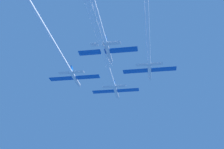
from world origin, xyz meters
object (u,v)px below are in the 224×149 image
object	(u,v)px
jet_lead	(107,65)
jet_slot	(98,18)
jet_right_wing	(148,31)
jet_left_wing	(55,45)

from	to	relation	value
jet_lead	jet_slot	bearing A→B (deg)	-86.88
jet_lead	jet_right_wing	bearing A→B (deg)	-47.26
jet_right_wing	jet_left_wing	bearing A→B (deg)	176.67
jet_lead	jet_left_wing	distance (m)	20.63
jet_left_wing	jet_slot	xyz separation A→B (m)	(15.96, -9.54, 1.17)
jet_lead	jet_slot	world-z (taller)	jet_slot
jet_lead	jet_left_wing	world-z (taller)	jet_left_wing
jet_lead	jet_right_wing	distance (m)	22.17
jet_right_wing	jet_slot	size ratio (longest dim) A/B	1.26
jet_lead	jet_slot	distance (m)	24.15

